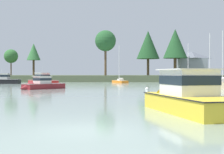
{
  "coord_description": "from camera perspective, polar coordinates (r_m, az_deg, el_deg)",
  "views": [
    {
      "loc": [
        1.85,
        -12.85,
        2.24
      ],
      "look_at": [
        -0.45,
        27.93,
        1.87
      ],
      "focal_mm": 51.81,
      "sensor_mm": 36.0,
      "label": 1
    }
  ],
  "objects": [
    {
      "name": "sailboat_white",
      "position": [
        82.07,
        16.59,
        -0.87
      ],
      "size": [
        4.77,
        9.35,
        12.85
      ],
      "color": "white",
      "rests_on": "ground"
    },
    {
      "name": "shore_tree_right_mid",
      "position": [
        111.0,
        -13.67,
        4.29
      ],
      "size": [
        4.56,
        4.56,
        10.62
      ],
      "color": "brown",
      "rests_on": "far_shore_bank"
    },
    {
      "name": "sailboat_sand",
      "position": [
        51.47,
        18.77,
        -1.67
      ],
      "size": [
        8.09,
        8.8,
        14.91
      ],
      "color": "tan",
      "rests_on": "ground"
    },
    {
      "name": "cruiser_yellow",
      "position": [
        20.07,
        12.54,
        -4.17
      ],
      "size": [
        5.29,
        9.77,
        5.12
      ],
      "color": "gold",
      "rests_on": "ground"
    },
    {
      "name": "shore_tree_right",
      "position": [
        98.65,
        11.08,
        5.77
      ],
      "size": [
        7.17,
        7.17,
        13.9
      ],
      "color": "brown",
      "rests_on": "far_shore_bank"
    },
    {
      "name": "shore_tree_center_right",
      "position": [
        91.73,
        -1.16,
        6.35
      ],
      "size": [
        5.92,
        5.92,
        12.76
      ],
      "color": "brown",
      "rests_on": "far_shore_bank"
    },
    {
      "name": "far_shore_bank",
      "position": [
        110.35,
        2.27,
        -0.16
      ],
      "size": [
        162.19,
        44.01,
        1.85
      ],
      "primitive_type": "cube",
      "color": "#4C563D",
      "rests_on": "ground"
    },
    {
      "name": "cruiser_red",
      "position": [
        67.22,
        -12.45,
        -0.93
      ],
      "size": [
        8.07,
        8.11,
        4.65
      ],
      "color": "#B2231E",
      "rests_on": "ground"
    },
    {
      "name": "mooring_buoy_white",
      "position": [
        46.89,
        6.19,
        -2.11
      ],
      "size": [
        0.49,
        0.49,
        0.54
      ],
      "color": "white",
      "rests_on": "ground"
    },
    {
      "name": "cruiser_maroon",
      "position": [
        49.44,
        -12.65,
        -1.61
      ],
      "size": [
        6.32,
        7.19,
        3.64
      ],
      "color": "maroon",
      "rests_on": "ground"
    },
    {
      "name": "shore_tree_center",
      "position": [
        106.4,
        6.38,
        5.64
      ],
      "size": [
        7.49,
        7.49,
        14.53
      ],
      "color": "brown",
      "rests_on": "far_shore_bank"
    },
    {
      "name": "sailboat_orange",
      "position": [
        81.66,
        1.4,
        -0.9
      ],
      "size": [
        4.44,
        7.08,
        9.93
      ],
      "color": "orange",
      "rests_on": "ground"
    },
    {
      "name": "shore_tree_inland_c",
      "position": [
        108.03,
        -17.39,
        3.52
      ],
      "size": [
        4.41,
        4.41,
        8.31
      ],
      "color": "brown",
      "rests_on": "far_shore_bank"
    },
    {
      "name": "ground_plane",
      "position": [
        13.17,
        -4.96,
        -9.26
      ],
      "size": [
        400.0,
        400.0,
        0.0
      ],
      "primitive_type": "plane",
      "color": "gray"
    },
    {
      "name": "cottage_eastern",
      "position": [
        103.78,
        13.91,
        2.4
      ],
      "size": [
        9.02,
        7.19,
        7.41
      ],
      "color": "gray",
      "rests_on": "far_shore_bank"
    }
  ]
}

